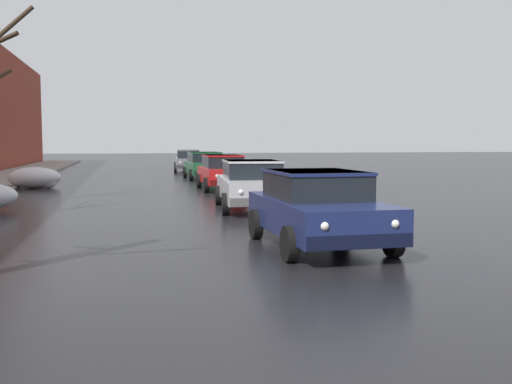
# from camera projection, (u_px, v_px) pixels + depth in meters

# --- Properties ---
(snow_bank_near_corner_left) EXTENTS (2.16, 1.37, 0.89)m
(snow_bank_near_corner_left) POSITION_uv_depth(u_px,v_px,m) (36.00, 178.00, 25.03)
(snow_bank_near_corner_left) COLOR white
(snow_bank_near_corner_left) RESTS_ON ground
(snow_bank_along_left_kerb) EXTENTS (2.42, 0.94, 0.59)m
(snow_bank_along_left_kerb) POSITION_uv_depth(u_px,v_px,m) (276.00, 188.00, 21.65)
(snow_bank_along_left_kerb) COLOR white
(snow_bank_along_left_kerb) RESTS_ON ground
(sedan_darkblue_approaching_near_lane) EXTENTS (2.06, 3.97, 1.42)m
(sedan_darkblue_approaching_near_lane) POSITION_uv_depth(u_px,v_px,m) (318.00, 207.00, 11.02)
(sedan_darkblue_approaching_near_lane) COLOR navy
(sedan_darkblue_approaching_near_lane) RESTS_ON ground
(sedan_silver_parked_kerbside_close) EXTENTS (2.23, 4.42, 1.42)m
(sedan_silver_parked_kerbside_close) POSITION_uv_depth(u_px,v_px,m) (252.00, 183.00, 17.24)
(sedan_silver_parked_kerbside_close) COLOR #B7B7BC
(sedan_silver_parked_kerbside_close) RESTS_ON ground
(sedan_red_parked_kerbside_mid) EXTENTS (1.89, 3.89, 1.42)m
(sedan_red_parked_kerbside_mid) POSITION_uv_depth(u_px,v_px,m) (223.00, 171.00, 24.14)
(sedan_red_parked_kerbside_mid) COLOR red
(sedan_red_parked_kerbside_mid) RESTS_ON ground
(sedan_green_parked_far_down_block) EXTENTS (2.07, 4.48, 1.42)m
(sedan_green_parked_far_down_block) POSITION_uv_depth(u_px,v_px,m) (205.00, 165.00, 31.21)
(sedan_green_parked_far_down_block) COLOR #1E5633
(sedan_green_parked_far_down_block) RESTS_ON ground
(sedan_grey_queued_behind_truck) EXTENTS (2.11, 4.42, 1.42)m
(sedan_grey_queued_behind_truck) POSITION_uv_depth(u_px,v_px,m) (188.00, 160.00, 38.75)
(sedan_grey_queued_behind_truck) COLOR slate
(sedan_grey_queued_behind_truck) RESTS_ON ground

